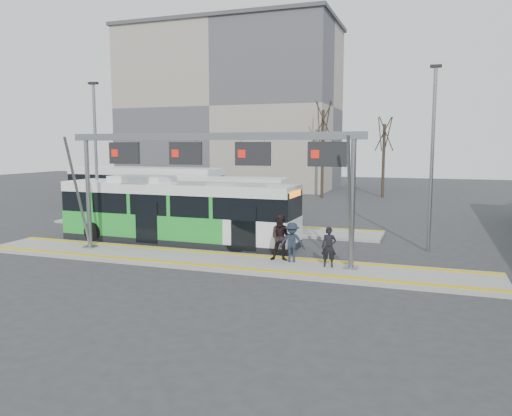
# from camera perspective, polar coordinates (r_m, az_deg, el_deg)

# --- Properties ---
(ground) EXTENTS (120.00, 120.00, 0.00)m
(ground) POSITION_cam_1_polar(r_m,az_deg,el_deg) (20.87, -4.54, -6.25)
(ground) COLOR #2D2D30
(ground) RESTS_ON ground
(platform_main) EXTENTS (22.00, 3.00, 0.15)m
(platform_main) POSITION_cam_1_polar(r_m,az_deg,el_deg) (20.85, -4.54, -6.05)
(platform_main) COLOR gray
(platform_main) RESTS_ON ground
(platform_second) EXTENTS (20.00, 3.00, 0.15)m
(platform_second) POSITION_cam_1_polar(r_m,az_deg,el_deg) (29.63, -5.36, -2.12)
(platform_second) COLOR gray
(platform_second) RESTS_ON ground
(tactile_main) EXTENTS (22.00, 2.65, 0.02)m
(tactile_main) POSITION_cam_1_polar(r_m,az_deg,el_deg) (20.84, -4.54, -5.82)
(tactile_main) COLOR gold
(tactile_main) RESTS_ON platform_main
(tactile_second) EXTENTS (20.00, 0.35, 0.02)m
(tactile_second) POSITION_cam_1_polar(r_m,az_deg,el_deg) (30.65, -4.47, -1.64)
(tactile_second) COLOR gold
(tactile_second) RESTS_ON platform_second
(gantry) EXTENTS (13.00, 1.68, 5.20)m
(gantry) POSITION_cam_1_polar(r_m,az_deg,el_deg) (20.69, -5.26, 5.66)
(gantry) COLOR slate
(gantry) RESTS_ON platform_main
(apartment_block) EXTENTS (24.50, 12.50, 18.40)m
(apartment_block) POSITION_cam_1_polar(r_m,az_deg,el_deg) (59.08, -2.90, 11.38)
(apartment_block) COLOR gray
(apartment_block) RESTS_ON ground
(hero_bus) EXTENTS (12.12, 2.80, 3.32)m
(hero_bus) POSITION_cam_1_polar(r_m,az_deg,el_deg) (25.06, -9.00, -0.53)
(hero_bus) COLOR black
(hero_bus) RESTS_ON ground
(bg_bus_green) EXTENTS (11.24, 3.00, 2.78)m
(bg_bus_green) POSITION_cam_1_polar(r_m,az_deg,el_deg) (33.06, -6.09, 1.10)
(bg_bus_green) COLOR black
(bg_bus_green) RESTS_ON ground
(bg_bus_blue) EXTENTS (12.35, 3.23, 3.19)m
(bg_bus_blue) POSITION_cam_1_polar(r_m,az_deg,el_deg) (38.84, -12.66, 2.16)
(bg_bus_blue) COLOR black
(bg_bus_blue) RESTS_ON ground
(passenger_a) EXTENTS (0.61, 0.43, 1.56)m
(passenger_a) POSITION_cam_1_polar(r_m,az_deg,el_deg) (19.54, 8.34, -4.43)
(passenger_a) COLOR black
(passenger_a) RESTS_ON platform_main
(passenger_b) EXTENTS (1.04, 0.88, 1.91)m
(passenger_b) POSITION_cam_1_polar(r_m,az_deg,el_deg) (20.37, 2.91, -3.39)
(passenger_b) COLOR black
(passenger_b) RESTS_ON platform_main
(passenger_c) EXTENTS (1.16, 0.85, 1.61)m
(passenger_c) POSITION_cam_1_polar(r_m,az_deg,el_deg) (20.19, 4.13, -3.93)
(passenger_c) COLOR #1B2332
(passenger_c) RESTS_ON platform_main
(tree_left) EXTENTS (1.40, 1.40, 9.15)m
(tree_left) POSITION_cam_1_polar(r_m,az_deg,el_deg) (46.74, 7.67, 9.66)
(tree_left) COLOR #382B21
(tree_left) RESTS_ON ground
(tree_mid) EXTENTS (1.40, 1.40, 7.74)m
(tree_mid) POSITION_cam_1_polar(r_m,az_deg,el_deg) (48.27, 14.45, 8.15)
(tree_mid) COLOR #382B21
(tree_mid) RESTS_ON ground
(tree_far) EXTENTS (1.40, 1.40, 8.78)m
(tree_far) POSITION_cam_1_polar(r_m,az_deg,el_deg) (60.00, -14.92, 8.64)
(tree_far) COLOR #382B21
(tree_far) RESTS_ON ground
(lamp_west) EXTENTS (0.50, 0.25, 8.10)m
(lamp_west) POSITION_cam_1_polar(r_m,az_deg,el_deg) (27.71, -17.82, 5.69)
(lamp_west) COLOR slate
(lamp_west) RESTS_ON ground
(lamp_east) EXTENTS (0.50, 0.25, 8.35)m
(lamp_east) POSITION_cam_1_polar(r_m,az_deg,el_deg) (23.77, 19.49, 5.75)
(lamp_east) COLOR slate
(lamp_east) RESTS_ON ground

